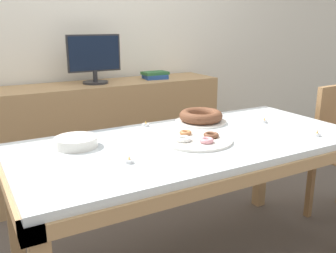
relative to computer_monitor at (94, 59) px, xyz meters
name	(u,v)px	position (x,y,z in m)	size (l,w,h in m)	color
wall_back	(90,29)	(0.08, 0.30, 0.22)	(8.00, 0.10, 2.60)	silver
dining_table	(192,155)	(0.08, -1.28, -0.40)	(1.86, 0.88, 0.76)	silver
sideboard	(107,136)	(0.08, 0.00, -0.63)	(1.92, 0.44, 0.89)	tan
computer_monitor	(94,59)	(0.00, 0.00, 0.00)	(0.42, 0.20, 0.38)	#262628
book_stack	(155,75)	(0.53, 0.00, -0.16)	(0.21, 0.19, 0.06)	#23478C
cake_chocolate_round	(201,117)	(0.31, -1.02, -0.28)	(0.31, 0.31, 0.07)	silver
pastry_platter	(196,139)	(0.07, -1.32, -0.30)	(0.37, 0.37, 0.04)	silver
plate_stack	(76,142)	(-0.49, -1.10, -0.29)	(0.21, 0.21, 0.05)	silver
tealight_left_edge	(146,124)	(-0.02, -0.93, -0.30)	(0.04, 0.04, 0.04)	silver
tealight_right_edge	(317,134)	(0.69, -1.56, -0.30)	(0.04, 0.04, 0.04)	silver
tealight_near_front	(129,161)	(-0.35, -1.43, -0.30)	(0.04, 0.04, 0.04)	silver
tealight_centre	(264,121)	(0.64, -1.22, -0.30)	(0.04, 0.04, 0.04)	silver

